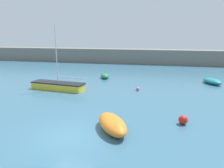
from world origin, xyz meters
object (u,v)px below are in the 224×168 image
mooring_buoy_red (183,120)px  rowboat_blue_near (112,124)px  mooring_buoy_pink (138,89)px  fishing_dinghy_green (105,76)px  sailboat_tall_mast (58,86)px  open_tender_yellow (212,81)px

mooring_buoy_red → rowboat_blue_near: bearing=-155.2°
rowboat_blue_near → mooring_buoy_pink: 9.91m
fishing_dinghy_green → mooring_buoy_pink: size_ratio=6.16×
mooring_buoy_red → sailboat_tall_mast: bearing=151.3°
sailboat_tall_mast → mooring_buoy_pink: 8.33m
open_tender_yellow → rowboat_blue_near: (-8.62, -14.87, 0.13)m
fishing_dinghy_green → mooring_buoy_pink: fishing_dinghy_green is taller
rowboat_blue_near → mooring_buoy_pink: (0.48, 9.89, -0.26)m
fishing_dinghy_green → mooring_buoy_red: fishing_dinghy_green is taller
rowboat_blue_near → mooring_buoy_red: 4.69m
open_tender_yellow → mooring_buoy_pink: 9.54m
sailboat_tall_mast → mooring_buoy_red: (11.98, -6.57, -0.12)m
sailboat_tall_mast → fishing_dinghy_green: bearing=-109.1°
open_tender_yellow → rowboat_blue_near: bearing=-57.6°
open_tender_yellow → fishing_dinghy_green: (-13.03, 0.48, 0.01)m
sailboat_tall_mast → mooring_buoy_red: size_ratio=11.12×
rowboat_blue_near → fishing_dinghy_green: 15.96m
open_tender_yellow → mooring_buoy_pink: (-8.14, -4.97, -0.14)m
open_tender_yellow → mooring_buoy_red: bearing=-46.2°
rowboat_blue_near → fishing_dinghy_green: rowboat_blue_near is taller
sailboat_tall_mast → fishing_dinghy_green: (3.32, 6.81, -0.09)m
sailboat_tall_mast → fishing_dinghy_green: size_ratio=2.92×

